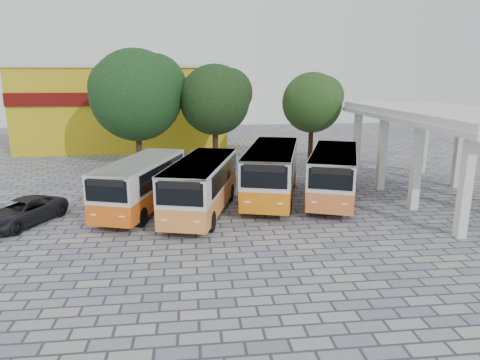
{
  "coord_description": "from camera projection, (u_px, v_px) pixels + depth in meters",
  "views": [
    {
      "loc": [
        -4.46,
        -19.94,
        7.33
      ],
      "look_at": [
        -1.74,
        3.66,
        1.5
      ],
      "focal_mm": 32.0,
      "sensor_mm": 36.0,
      "label": 1
    }
  ],
  "objects": [
    {
      "name": "bus_far_right",
      "position": [
        334.0,
        172.0,
        25.48
      ],
      "size": [
        5.31,
        8.86,
        2.99
      ],
      "rotation": [
        0.0,
        0.0,
        -0.37
      ],
      "color": "orange",
      "rests_on": "ground"
    },
    {
      "name": "bus_centre_right",
      "position": [
        272.0,
        169.0,
        25.65
      ],
      "size": [
        4.97,
        9.31,
        3.17
      ],
      "rotation": [
        0.0,
        0.0,
        -0.28
      ],
      "color": "orange",
      "rests_on": "ground"
    },
    {
      "name": "shophouse_block",
      "position": [
        127.0,
        107.0,
        44.34
      ],
      "size": [
        20.4,
        10.4,
        8.3
      ],
      "color": "gold",
      "rests_on": "ground"
    },
    {
      "name": "terminal_shelter",
      "position": [
        444.0,
        117.0,
        25.34
      ],
      "size": [
        6.8,
        15.8,
        5.4
      ],
      "color": "silver",
      "rests_on": "ground"
    },
    {
      "name": "bus_centre_left",
      "position": [
        202.0,
        183.0,
        22.92
      ],
      "size": [
        4.54,
        8.6,
        2.93
      ],
      "rotation": [
        0.0,
        0.0,
        -0.27
      ],
      "color": "orange",
      "rests_on": "ground"
    },
    {
      "name": "tree_right",
      "position": [
        313.0,
        101.0,
        33.81
      ],
      "size": [
        4.98,
        4.75,
        7.6
      ],
      "color": "black",
      "rests_on": "ground"
    },
    {
      "name": "parked_car",
      "position": [
        22.0,
        212.0,
        21.48
      ],
      "size": [
        3.96,
        5.12,
        1.29
      ],
      "primitive_type": "imported",
      "rotation": [
        0.0,
        0.0,
        -0.45
      ],
      "color": "black",
      "rests_on": "ground"
    },
    {
      "name": "tree_left",
      "position": [
        137.0,
        92.0,
        33.42
      ],
      "size": [
        7.52,
        7.17,
        9.4
      ],
      "color": "#3D2A1B",
      "rests_on": "ground"
    },
    {
      "name": "tree_middle",
      "position": [
        216.0,
        97.0,
        34.2
      ],
      "size": [
        5.92,
        5.64,
        8.24
      ],
      "color": "#392417",
      "rests_on": "ground"
    },
    {
      "name": "ground",
      "position": [
        283.0,
        225.0,
        21.49
      ],
      "size": [
        90.0,
        90.0,
        0.0
      ],
      "primitive_type": "plane",
      "color": "slate",
      "rests_on": "ground"
    },
    {
      "name": "bus_far_left",
      "position": [
        141.0,
        182.0,
        23.56
      ],
      "size": [
        4.64,
        8.31,
        2.82
      ],
      "rotation": [
        0.0,
        0.0,
        -0.31
      ],
      "color": "#E45E10",
      "rests_on": "ground"
    }
  ]
}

